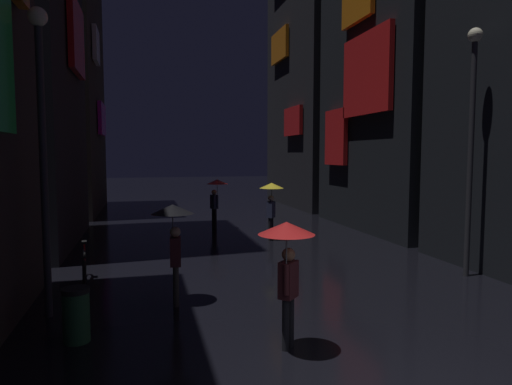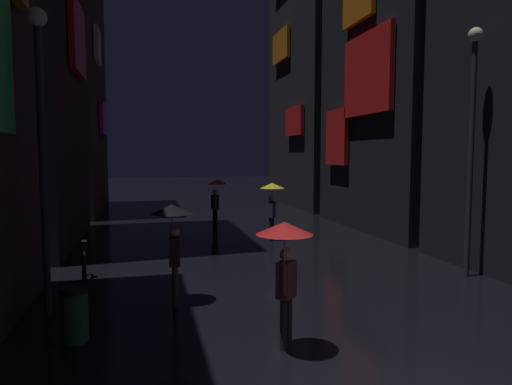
{
  "view_description": "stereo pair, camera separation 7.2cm",
  "coord_description": "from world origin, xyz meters",
  "px_view_note": "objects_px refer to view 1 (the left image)",
  "views": [
    {
      "loc": [
        -3.15,
        -4.54,
        3.17
      ],
      "look_at": [
        0.0,
        8.18,
        2.07
      ],
      "focal_mm": 32.0,
      "sensor_mm": 36.0,
      "label": 1
    },
    {
      "loc": [
        -3.08,
        -4.56,
        3.17
      ],
      "look_at": [
        0.0,
        8.18,
        2.07
      ],
      "focal_mm": 32.0,
      "sensor_mm": 36.0,
      "label": 2
    }
  ],
  "objects_px": {
    "streetlamp_left_near": "(42,129)",
    "streetlamp_right_near": "(472,126)",
    "pedestrian_foreground_right_black": "(174,226)",
    "trash_bin": "(76,315)",
    "pedestrian_foreground_left_yellow": "(271,195)",
    "pedestrian_near_crossing_red": "(287,249)",
    "bicycle_parked_at_storefront": "(84,268)",
    "pedestrian_midstreet_centre_red": "(216,190)"
  },
  "relations": [
    {
      "from": "streetlamp_left_near",
      "to": "streetlamp_right_near",
      "type": "distance_m",
      "value": 10.02
    },
    {
      "from": "pedestrian_foreground_right_black",
      "to": "trash_bin",
      "type": "relative_size",
      "value": 2.28
    },
    {
      "from": "pedestrian_foreground_left_yellow",
      "to": "pedestrian_foreground_right_black",
      "type": "bearing_deg",
      "value": -121.46
    },
    {
      "from": "pedestrian_near_crossing_red",
      "to": "bicycle_parked_at_storefront",
      "type": "distance_m",
      "value": 6.25
    },
    {
      "from": "pedestrian_midstreet_centre_red",
      "to": "trash_bin",
      "type": "distance_m",
      "value": 11.95
    },
    {
      "from": "pedestrian_foreground_left_yellow",
      "to": "pedestrian_midstreet_centre_red",
      "type": "relative_size",
      "value": 1.0
    },
    {
      "from": "pedestrian_midstreet_centre_red",
      "to": "streetlamp_right_near",
      "type": "distance_m",
      "value": 10.7
    },
    {
      "from": "pedestrian_foreground_right_black",
      "to": "pedestrian_near_crossing_red",
      "type": "bearing_deg",
      "value": -60.83
    },
    {
      "from": "trash_bin",
      "to": "streetlamp_right_near",
      "type": "bearing_deg",
      "value": 12.29
    },
    {
      "from": "pedestrian_near_crossing_red",
      "to": "pedestrian_midstreet_centre_red",
      "type": "height_order",
      "value": "same"
    },
    {
      "from": "pedestrian_near_crossing_red",
      "to": "bicycle_parked_at_storefront",
      "type": "bearing_deg",
      "value": 126.48
    },
    {
      "from": "pedestrian_foreground_left_yellow",
      "to": "bicycle_parked_at_storefront",
      "type": "relative_size",
      "value": 1.17
    },
    {
      "from": "pedestrian_foreground_left_yellow",
      "to": "streetlamp_left_near",
      "type": "height_order",
      "value": "streetlamp_left_near"
    },
    {
      "from": "pedestrian_foreground_left_yellow",
      "to": "bicycle_parked_at_storefront",
      "type": "xyz_separation_m",
      "value": [
        -6.04,
        -4.46,
        -1.28
      ]
    },
    {
      "from": "bicycle_parked_at_storefront",
      "to": "streetlamp_left_near",
      "type": "distance_m",
      "value": 4.0
    },
    {
      "from": "streetlamp_right_near",
      "to": "pedestrian_near_crossing_red",
      "type": "bearing_deg",
      "value": -151.4
    },
    {
      "from": "pedestrian_foreground_right_black",
      "to": "pedestrian_midstreet_centre_red",
      "type": "relative_size",
      "value": 1.0
    },
    {
      "from": "pedestrian_near_crossing_red",
      "to": "pedestrian_foreground_right_black",
      "type": "relative_size",
      "value": 1.0
    },
    {
      "from": "pedestrian_midstreet_centre_red",
      "to": "trash_bin",
      "type": "relative_size",
      "value": 2.28
    },
    {
      "from": "pedestrian_foreground_left_yellow",
      "to": "pedestrian_foreground_right_black",
      "type": "relative_size",
      "value": 1.0
    },
    {
      "from": "pedestrian_near_crossing_red",
      "to": "pedestrian_foreground_right_black",
      "type": "xyz_separation_m",
      "value": [
        -1.59,
        2.85,
        0.0
      ]
    },
    {
      "from": "pedestrian_midstreet_centre_red",
      "to": "streetlamp_right_near",
      "type": "relative_size",
      "value": 0.33
    },
    {
      "from": "pedestrian_midstreet_centre_red",
      "to": "streetlamp_left_near",
      "type": "bearing_deg",
      "value": -116.52
    },
    {
      "from": "pedestrian_foreground_left_yellow",
      "to": "pedestrian_midstreet_centre_red",
      "type": "bearing_deg",
      "value": 118.09
    },
    {
      "from": "pedestrian_foreground_left_yellow",
      "to": "pedestrian_midstreet_centre_red",
      "type": "height_order",
      "value": "same"
    },
    {
      "from": "pedestrian_midstreet_centre_red",
      "to": "bicycle_parked_at_storefront",
      "type": "height_order",
      "value": "pedestrian_midstreet_centre_red"
    },
    {
      "from": "streetlamp_right_near",
      "to": "trash_bin",
      "type": "height_order",
      "value": "streetlamp_right_near"
    },
    {
      "from": "streetlamp_left_near",
      "to": "streetlamp_right_near",
      "type": "xyz_separation_m",
      "value": [
        10.0,
        0.61,
        0.23
      ]
    },
    {
      "from": "streetlamp_left_near",
      "to": "pedestrian_midstreet_centre_red",
      "type": "bearing_deg",
      "value": 63.48
    },
    {
      "from": "streetlamp_left_near",
      "to": "streetlamp_right_near",
      "type": "relative_size",
      "value": 0.93
    },
    {
      "from": "bicycle_parked_at_storefront",
      "to": "streetlamp_right_near",
      "type": "bearing_deg",
      "value": -9.85
    },
    {
      "from": "pedestrian_foreground_right_black",
      "to": "trash_bin",
      "type": "distance_m",
      "value": 2.67
    },
    {
      "from": "pedestrian_foreground_left_yellow",
      "to": "bicycle_parked_at_storefront",
      "type": "height_order",
      "value": "pedestrian_foreground_left_yellow"
    },
    {
      "from": "bicycle_parked_at_storefront",
      "to": "streetlamp_left_near",
      "type": "relative_size",
      "value": 0.31
    },
    {
      "from": "pedestrian_midstreet_centre_red",
      "to": "streetlamp_right_near",
      "type": "xyz_separation_m",
      "value": [
        5.15,
        -9.11,
        2.22
      ]
    },
    {
      "from": "pedestrian_foreground_right_black",
      "to": "trash_bin",
      "type": "xyz_separation_m",
      "value": [
        -1.75,
        -1.62,
        -1.2
      ]
    },
    {
      "from": "pedestrian_near_crossing_red",
      "to": "pedestrian_foreground_right_black",
      "type": "distance_m",
      "value": 3.26
    },
    {
      "from": "pedestrian_foreground_left_yellow",
      "to": "streetlamp_left_near",
      "type": "xyz_separation_m",
      "value": [
        -6.44,
        -6.73,
        1.99
      ]
    },
    {
      "from": "pedestrian_foreground_left_yellow",
      "to": "bicycle_parked_at_storefront",
      "type": "bearing_deg",
      "value": -143.58
    },
    {
      "from": "pedestrian_foreground_left_yellow",
      "to": "streetlamp_right_near",
      "type": "height_order",
      "value": "streetlamp_right_near"
    },
    {
      "from": "pedestrian_foreground_right_black",
      "to": "bicycle_parked_at_storefront",
      "type": "height_order",
      "value": "pedestrian_foreground_right_black"
    },
    {
      "from": "pedestrian_foreground_left_yellow",
      "to": "pedestrian_foreground_right_black",
      "type": "height_order",
      "value": "same"
    }
  ]
}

